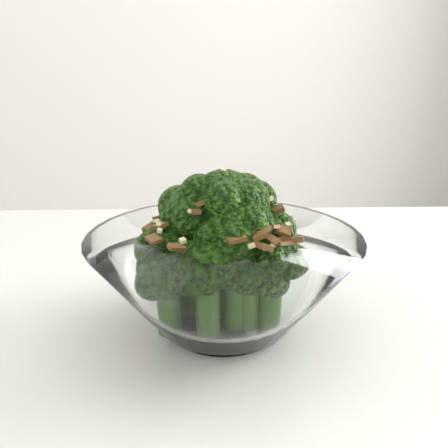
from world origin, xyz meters
name	(u,v)px	position (x,y,z in m)	size (l,w,h in m)	color
table	(293,389)	(-0.08, 0.14, 0.68)	(1.40, 1.16, 0.75)	white
broccoli_dish	(224,269)	(-0.14, 0.17, 0.81)	(0.24, 0.24, 0.15)	white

